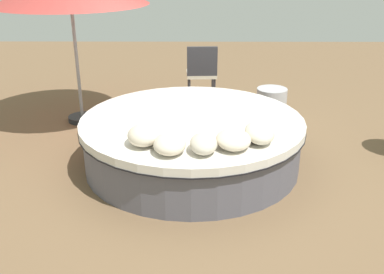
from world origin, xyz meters
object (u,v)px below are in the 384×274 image
Objects in this scene: throw_pillow_0 at (144,135)px; throw_pillow_3 at (233,139)px; throw_pillow_1 at (170,144)px; throw_pillow_4 at (260,132)px; patio_chair at (202,69)px; side_table at (271,104)px; throw_pillow_2 at (204,144)px; round_bed at (192,141)px.

throw_pillow_3 is at bearing -94.10° from throw_pillow_0.
throw_pillow_3 is (0.13, -0.65, -0.00)m from throw_pillow_1.
patio_chair is at bearing 9.95° from throw_pillow_4.
throw_pillow_4 is at bearing 167.41° from side_table.
throw_pillow_2 is at bearing -106.55° from throw_pillow_0.
throw_pillow_1 is at bearing 167.34° from round_bed.
throw_pillow_3 is 0.97× the size of side_table.
round_bed is 6.39× the size of throw_pillow_0.
side_table is at bearing -29.20° from throw_pillow_1.
throw_pillow_3 is (-0.84, -0.43, 0.38)m from round_bed.
patio_chair reaches higher than throw_pillow_0.
throw_pillow_1 is (-0.97, 0.22, 0.39)m from round_bed.
throw_pillow_3 is 0.92× the size of throw_pillow_4.
throw_pillow_4 is at bearing -72.50° from throw_pillow_1.
round_bed is 1.07m from throw_pillow_4.
throw_pillow_1 is 0.89× the size of side_table.
throw_pillow_4 reaches higher than throw_pillow_2.
throw_pillow_4 reaches higher than round_bed.
patio_chair is (3.26, 0.57, -0.15)m from throw_pillow_4.
throw_pillow_0 is 0.93m from throw_pillow_3.
throw_pillow_4 is 0.53× the size of patio_chair.
throw_pillow_0 is 0.86× the size of side_table.
throw_pillow_1 is 1.03× the size of throw_pillow_2.
throw_pillow_3 is (0.12, -0.31, -0.00)m from throw_pillow_2.
round_bed is 5.71× the size of throw_pillow_3.
throw_pillow_0 is 0.89× the size of throw_pillow_3.
round_bed reaches higher than side_table.
throw_pillow_0 is at bearing 147.40° from round_bed.
round_bed is 1.01m from throw_pillow_0.
throw_pillow_0 is 0.44× the size of patio_chair.
throw_pillow_4 is 1.05× the size of side_table.
throw_pillow_2 is at bearing -88.00° from throw_pillow_1.
throw_pillow_1 is 0.66m from throw_pillow_3.
throw_pillow_2 is 0.86× the size of side_table.
throw_pillow_1 is 0.92× the size of throw_pillow_3.
throw_pillow_3 reaches higher than round_bed.
throw_pillow_3 is 3.45m from patio_chair.
side_table is (2.49, -0.81, -0.45)m from throw_pillow_3.
throw_pillow_2 reaches higher than side_table.
patio_chair reaches higher than throw_pillow_2.
side_table is (2.60, -1.12, -0.45)m from throw_pillow_2.
round_bed is at bearing -12.66° from throw_pillow_1.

